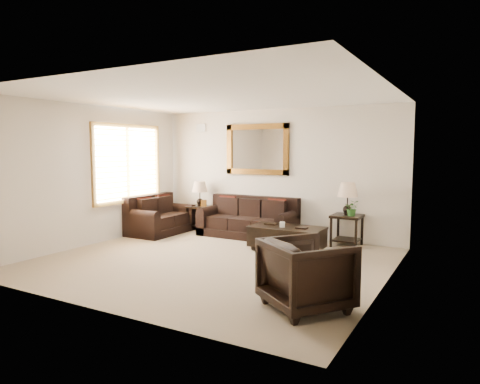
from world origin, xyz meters
The scene contains 11 objects.
room centered at (0.00, 0.00, 1.35)m, with size 5.51×5.01×2.71m.
window centered at (-2.70, 0.90, 1.55)m, with size 0.07×1.96×1.66m.
mirror centered at (-0.43, 2.47, 1.85)m, with size 1.50×0.06×1.10m.
air_vent centered at (-1.90, 2.48, 2.35)m, with size 0.25×0.02×0.18m, color #999999.
sofa centered at (-0.43, 2.09, 0.30)m, with size 2.05×0.89×0.84m.
loveseat centered at (-2.34, 1.45, 0.31)m, with size 0.88×1.49×0.84m.
end_table_left centered at (-1.76, 2.20, 0.73)m, with size 0.51×0.51×1.12m.
end_table_right centered at (1.65, 2.18, 0.79)m, with size 0.55×0.55×1.22m.
coffee_table centered at (0.81, 1.25, 0.28)m, with size 1.32×0.71×0.56m.
armchair centered at (2.12, -1.29, 0.45)m, with size 0.88×0.82×0.90m, color black.
potted_plant centered at (1.77, 2.08, 0.72)m, with size 0.27×0.30×0.24m, color #23501B.
Camera 1 is at (3.79, -5.87, 1.84)m, focal length 32.00 mm.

